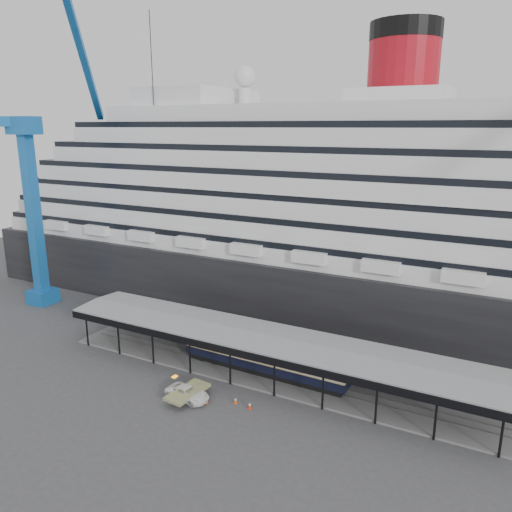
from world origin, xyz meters
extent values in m
plane|color=#3D3D40|center=(0.00, 0.00, 0.00)|extent=(200.00, 200.00, 0.00)
cube|color=black|center=(0.00, 32.00, 5.00)|extent=(130.00, 30.00, 10.00)
cylinder|color=#A80D19|center=(8.00, 32.00, 37.40)|extent=(10.00, 10.00, 9.00)
cylinder|color=black|center=(8.00, 32.00, 42.65)|extent=(10.10, 10.10, 2.50)
sphere|color=silver|center=(-18.00, 32.00, 37.70)|extent=(3.60, 3.60, 3.60)
cube|color=slate|center=(0.00, 5.00, 0.12)|extent=(56.00, 8.00, 0.24)
cube|color=slate|center=(0.00, 4.28, 0.28)|extent=(54.00, 0.08, 0.10)
cube|color=slate|center=(0.00, 5.72, 0.28)|extent=(54.00, 0.08, 0.10)
cube|color=black|center=(0.00, 0.50, 4.45)|extent=(56.00, 0.18, 0.90)
cube|color=black|center=(0.00, 9.50, 4.45)|extent=(56.00, 0.18, 0.90)
cube|color=slate|center=(0.00, 5.00, 5.18)|extent=(56.00, 9.00, 0.24)
cube|color=#1761B1|center=(-46.00, 10.00, 1.20)|extent=(4.00, 4.00, 2.40)
cube|color=#1761B1|center=(-46.00, 10.00, 15.40)|extent=(1.80, 1.80, 26.00)
cube|color=#1761B1|center=(-46.00, 10.00, 29.80)|extent=(5.00, 3.20, 2.80)
cube|color=#1761B1|center=(-37.61, 15.88, 39.20)|extent=(12.92, 17.86, 16.80)
cube|color=#1761B1|center=(-48.87, 7.99, 30.40)|extent=(5.83, 4.75, 1.60)
cylinder|color=black|center=(-29.22, 21.75, 23.60)|extent=(0.12, 0.12, 47.21)
imported|color=white|center=(-5.41, -4.23, 0.73)|extent=(5.46, 2.97, 1.45)
cube|color=black|center=(-0.45, 5.00, 0.58)|extent=(20.66, 2.74, 0.69)
cube|color=black|center=(-0.45, 5.00, 1.47)|extent=(21.65, 3.15, 1.08)
cube|color=beige|center=(-0.45, 5.00, 2.65)|extent=(21.65, 3.19, 1.28)
cube|color=black|center=(-0.45, 5.00, 3.48)|extent=(21.65, 3.15, 0.39)
cube|color=#E2430C|center=(-3.05, -3.97, 0.01)|extent=(0.38, 0.38, 0.03)
cone|color=#E2430C|center=(-3.05, -3.97, 0.36)|extent=(0.32, 0.32, 0.68)
cylinder|color=white|center=(-3.05, -3.97, 0.42)|extent=(0.22, 0.22, 0.13)
cube|color=#E7560C|center=(-0.22, -2.48, 0.02)|extent=(0.46, 0.46, 0.03)
cone|color=#E7560C|center=(-0.22, -2.48, 0.39)|extent=(0.39, 0.39, 0.73)
cylinder|color=white|center=(-0.22, -2.48, 0.46)|extent=(0.23, 0.23, 0.14)
cube|color=red|center=(1.68, -2.69, 0.02)|extent=(0.54, 0.54, 0.03)
cone|color=red|center=(1.68, -2.69, 0.42)|extent=(0.46, 0.46, 0.80)
cylinder|color=white|center=(1.68, -2.69, 0.50)|extent=(0.26, 0.26, 0.16)
camera|label=1|loc=(24.80, -44.92, 29.74)|focal=35.00mm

